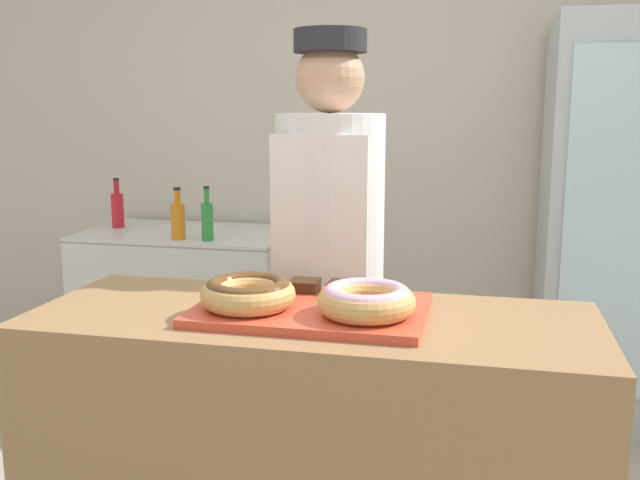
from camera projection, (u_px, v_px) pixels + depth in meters
wall_back at (405, 130)px, 3.83m from camera, size 8.00×0.06×2.70m
display_counter at (312, 478)px, 1.95m from camera, size 1.48×0.58×0.93m
serving_tray at (311, 310)px, 1.87m from camera, size 0.60×0.41×0.02m
donut_chocolate_glaze at (248, 292)px, 1.84m from camera, size 0.25×0.25×0.08m
donut_light_glaze at (366, 299)px, 1.77m from camera, size 0.25×0.25×0.08m
brownie_back_left at (304, 285)px, 2.01m from camera, size 0.08×0.08×0.03m
brownie_back_right at (342, 287)px, 1.98m from camera, size 0.08×0.08×0.03m
baker_person at (329, 276)px, 2.40m from camera, size 0.36×0.36×1.71m
beverage_fridge at (615, 224)px, 3.29m from camera, size 0.64×0.67×1.87m
chest_freezer at (190, 305)px, 3.87m from camera, size 1.09×0.67×0.82m
bottle_orange at (178, 219)px, 3.55m from camera, size 0.07×0.07×0.26m
bottle_red at (117, 208)px, 3.90m from camera, size 0.07×0.07×0.27m
bottle_green at (207, 220)px, 3.51m from camera, size 0.06×0.06×0.27m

